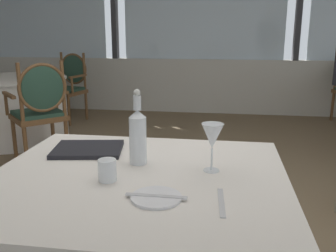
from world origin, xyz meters
TOP-DOWN VIEW (x-y plane):
  - ground_plane at (0.00, 0.00)m, footprint 12.91×12.91m
  - window_wall_far at (0.00, 3.73)m, footprint 9.02×0.14m
  - side_plate at (0.14, -1.10)m, footprint 0.17×0.17m
  - butter_knife at (0.14, -1.10)m, footprint 0.21×0.02m
  - dinner_fork at (0.35, -1.10)m, footprint 0.03×0.21m
  - water_bottle at (-0.00, -0.78)m, footprint 0.07×0.07m
  - wine_glass at (0.31, -0.82)m, footprint 0.09×0.09m
  - water_tumbler at (-0.07, -0.98)m, footprint 0.07×0.07m
  - menu_book at (-0.27, -0.66)m, footprint 0.34×0.29m
  - background_table_1 at (-2.17, 1.85)m, footprint 1.31×1.31m
  - dining_chair_1_0 at (-1.40, 1.08)m, footprint 0.66×0.66m
  - dining_chair_1_1 at (-1.88, 2.90)m, footprint 0.61×0.57m

SIDE VIEW (x-z plane):
  - ground_plane at x=0.00m, z-range 0.00..0.00m
  - background_table_1 at x=-2.17m, z-range 0.00..0.75m
  - dining_chair_1_1 at x=-1.88m, z-range 0.07..1.05m
  - dining_chair_1_0 at x=-1.40m, z-range 0.09..1.10m
  - dinner_fork at x=0.35m, z-range 0.75..0.75m
  - side_plate at x=0.14m, z-range 0.75..0.76m
  - menu_book at x=-0.27m, z-range 0.75..0.77m
  - butter_knife at x=0.14m, z-range 0.75..0.76m
  - water_tumbler at x=-0.07m, z-range 0.75..0.83m
  - water_bottle at x=0.00m, z-range 0.71..1.03m
  - wine_glass at x=0.31m, z-range 0.79..0.98m
  - window_wall_far at x=0.00m, z-range -0.30..2.67m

